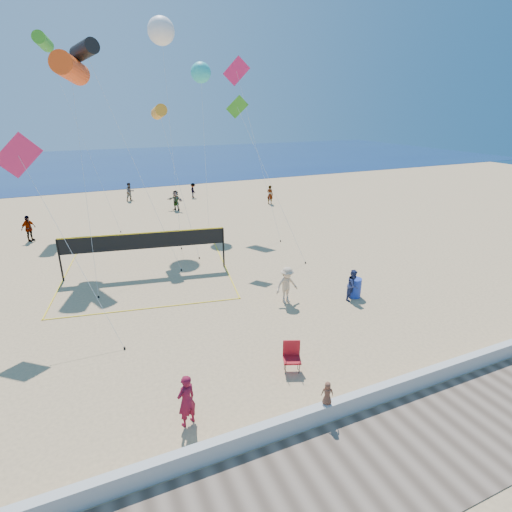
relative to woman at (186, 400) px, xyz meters
name	(u,v)px	position (x,y,z in m)	size (l,w,h in m)	color
ground	(279,365)	(3.81, 1.45, -0.85)	(120.00, 120.00, 0.00)	tan
ocean	(113,163)	(3.81, 63.45, -0.83)	(140.00, 50.00, 0.03)	navy
seawall	(325,412)	(3.81, -1.55, -0.55)	(32.00, 0.30, 0.60)	#B5B5B0
boardwalk	(367,471)	(3.81, -3.55, -0.83)	(32.00, 3.60, 0.03)	#786351
woman	(186,400)	(0.00, 0.00, 0.00)	(0.62, 0.41, 1.70)	maroon
toddler	(327,393)	(3.86, -1.53, 0.12)	(0.36, 0.24, 0.75)	brown
bystander_a	(353,285)	(9.54, 4.77, -0.07)	(0.76, 0.59, 1.57)	navy
bystander_b	(287,285)	(6.43, 5.84, 0.06)	(1.17, 0.68, 1.82)	#D0AF8B
far_person_0	(28,228)	(-5.66, 21.54, 0.07)	(1.08, 0.45, 1.85)	gray
far_person_1	(176,200)	(5.87, 26.24, 0.07)	(1.70, 0.54, 1.83)	gray
far_person_2	(270,195)	(14.87, 25.10, 0.06)	(0.66, 0.43, 1.81)	gray
far_person_3	(130,192)	(2.58, 32.01, 0.06)	(0.88, 0.69, 1.81)	gray
far_person_4	(193,190)	(8.83, 31.03, -0.10)	(0.96, 0.55, 1.49)	gray
camp_chair	(292,355)	(4.08, 1.04, -0.21)	(0.78, 0.89, 1.26)	#A6131A
trash_barrel	(355,288)	(9.82, 5.01, -0.37)	(0.64, 0.64, 0.97)	#1934A3
volleyball_net	(144,246)	(0.87, 12.25, 0.81)	(10.50, 10.38, 2.42)	black
kite_0	(70,69)	(-1.50, 17.23, 10.06)	(2.18, 8.87, 11.74)	#F64A12
kite_1	(85,50)	(-0.63, 17.19, 11.03)	(4.22, 6.55, 12.46)	black
kite_2	(159,112)	(3.08, 16.39, 7.76)	(1.58, 4.01, 9.10)	orange
kite_3	(23,164)	(-3.90, 8.99, 5.95)	(3.73, 4.53, 8.01)	#D31F57
kite_4	(243,120)	(7.34, 13.38, 7.34)	(3.47, 4.08, 9.57)	green
kite_5	(238,78)	(9.72, 20.06, 10.02)	(1.73, 6.72, 12.38)	#DD1E5C
kite_6	(161,31)	(4.51, 20.81, 12.83)	(1.90, 6.27, 14.58)	white
kite_7	(201,73)	(7.41, 21.72, 10.43)	(1.92, 3.95, 12.03)	#2FC2C0
kite_8	(43,42)	(-2.91, 26.98, 12.55)	(4.05, 7.11, 14.04)	green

